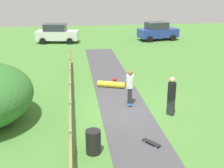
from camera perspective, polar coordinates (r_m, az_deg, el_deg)
ground_plane at (r=14.62m, az=2.44°, el=-5.05°), size 60.00×60.00×0.00m
asphalt_path at (r=14.62m, az=2.44°, el=-5.01°), size 2.40×28.00×0.02m
wooden_fence at (r=14.16m, az=-7.95°, el=-3.11°), size 0.12×18.12×1.10m
trash_bin at (r=11.02m, az=-3.60°, el=-11.00°), size 0.56×0.56×0.90m
skater_riding at (r=14.95m, az=3.46°, el=-0.33°), size 0.42×0.82×1.78m
skater_fallen at (r=17.66m, az=-0.10°, el=-0.01°), size 1.66×1.46×0.36m
skateboard_loose at (r=11.78m, az=7.54°, el=-11.04°), size 0.63×0.76×0.08m
bystander_black at (r=14.01m, az=11.34°, el=-1.91°), size 0.53×0.53×1.87m
parked_car_white at (r=31.34m, az=-10.52°, el=9.53°), size 4.40×2.44×1.92m
parked_car_blue at (r=32.59m, az=8.73°, el=9.98°), size 4.44×2.57×1.92m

